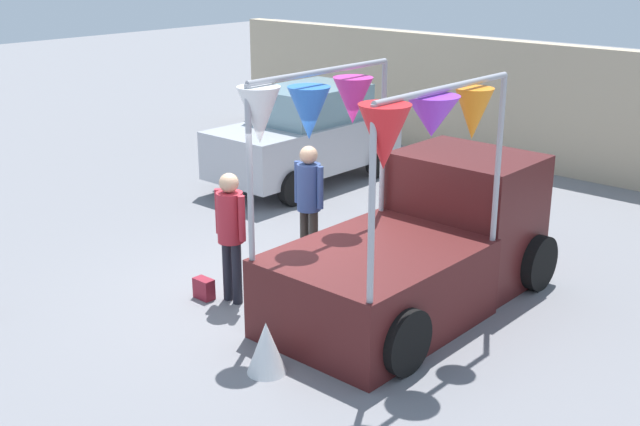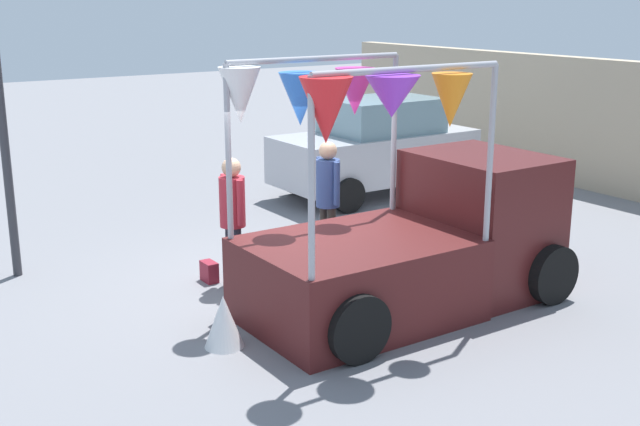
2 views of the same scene
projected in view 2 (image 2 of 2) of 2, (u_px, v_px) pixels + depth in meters
name	position (u px, v px, depth m)	size (l,w,h in m)	color
ground_plane	(283.00, 287.00, 10.73)	(60.00, 60.00, 0.00)	slate
vendor_truck	(421.00, 233.00, 9.98)	(2.45, 4.12, 3.08)	#4C1919
parked_car	(376.00, 147.00, 15.59)	(1.88, 4.00, 1.88)	#B7B7BC
person_customer	(232.00, 209.00, 10.50)	(0.53, 0.34, 1.75)	black
person_vendor	(328.00, 190.00, 11.41)	(0.53, 0.34, 1.80)	#2D2823
handbag	(209.00, 272.00, 10.91)	(0.28, 0.16, 0.28)	maroon
folded_kite_bundle_white	(224.00, 321.00, 8.83)	(0.44, 0.44, 0.60)	white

